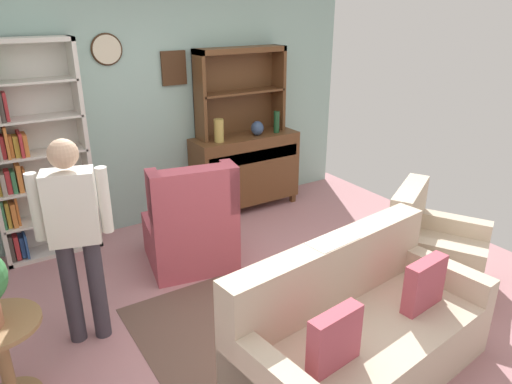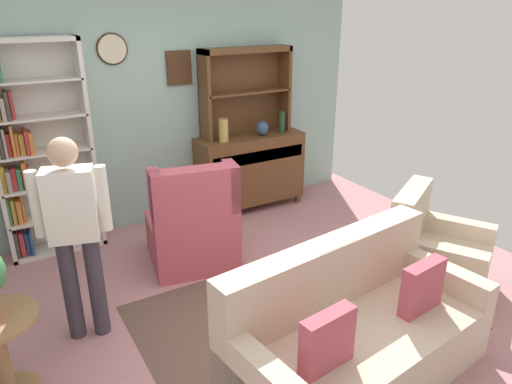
% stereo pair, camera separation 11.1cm
% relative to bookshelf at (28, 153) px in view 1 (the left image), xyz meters
% --- Properties ---
extents(ground_plane, '(5.40, 4.60, 0.02)m').
position_rel_bookshelf_xyz_m(ground_plane, '(1.33, -1.94, -1.07)').
color(ground_plane, '#B27A7F').
extents(wall_back, '(5.00, 0.09, 2.80)m').
position_rel_bookshelf_xyz_m(wall_back, '(1.33, 0.19, 0.34)').
color(wall_back, '#93B7AD').
rests_on(wall_back, ground_plane).
extents(area_rug, '(2.47, 1.79, 0.01)m').
position_rel_bookshelf_xyz_m(area_rug, '(1.53, -2.24, -1.06)').
color(area_rug, brown).
rests_on(area_rug, ground_plane).
extents(bookshelf, '(0.90, 0.30, 2.10)m').
position_rel_bookshelf_xyz_m(bookshelf, '(0.00, 0.00, 0.00)').
color(bookshelf, silver).
rests_on(bookshelf, ground_plane).
extents(sideboard, '(1.30, 0.45, 0.92)m').
position_rel_bookshelf_xyz_m(sideboard, '(2.34, -0.08, -0.55)').
color(sideboard, brown).
rests_on(sideboard, ground_plane).
extents(sideboard_hutch, '(1.10, 0.26, 1.00)m').
position_rel_bookshelf_xyz_m(sideboard_hutch, '(2.34, 0.02, 0.50)').
color(sideboard_hutch, brown).
rests_on(sideboard_hutch, sideboard).
extents(vase_tall, '(0.11, 0.11, 0.26)m').
position_rel_bookshelf_xyz_m(vase_tall, '(1.95, -0.16, -0.01)').
color(vase_tall, tan).
rests_on(vase_tall, sideboard).
extents(vase_round, '(0.15, 0.15, 0.17)m').
position_rel_bookshelf_xyz_m(vase_round, '(2.47, -0.15, -0.06)').
color(vase_round, '#33476B').
rests_on(vase_round, sideboard).
extents(bottle_wine, '(0.07, 0.07, 0.26)m').
position_rel_bookshelf_xyz_m(bottle_wine, '(2.73, -0.17, -0.01)').
color(bottle_wine, '#194223').
rests_on(bottle_wine, sideboard).
extents(couch_floral, '(1.89, 1.05, 0.90)m').
position_rel_bookshelf_xyz_m(couch_floral, '(1.50, -2.92, -0.75)').
color(couch_floral, beige).
rests_on(couch_floral, ground_plane).
extents(armchair_floral, '(1.03, 1.04, 0.88)m').
position_rel_bookshelf_xyz_m(armchair_floral, '(2.86, -2.45, -0.77)').
color(armchair_floral, beige).
rests_on(armchair_floral, ground_plane).
extents(wingback_chair, '(0.92, 0.93, 1.05)m').
position_rel_bookshelf_xyz_m(wingback_chair, '(1.16, -1.02, -0.68)').
color(wingback_chair, '#B74C5B').
rests_on(wingback_chair, ground_plane).
extents(plant_stand, '(0.52, 0.52, 0.60)m').
position_rel_bookshelf_xyz_m(plant_stand, '(-0.54, -1.95, -0.69)').
color(plant_stand, '#997047').
rests_on(plant_stand, ground_plane).
extents(person_reading, '(0.52, 0.29, 1.56)m').
position_rel_bookshelf_xyz_m(person_reading, '(0.05, -1.57, -0.15)').
color(person_reading, '#38333D').
rests_on(person_reading, ground_plane).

